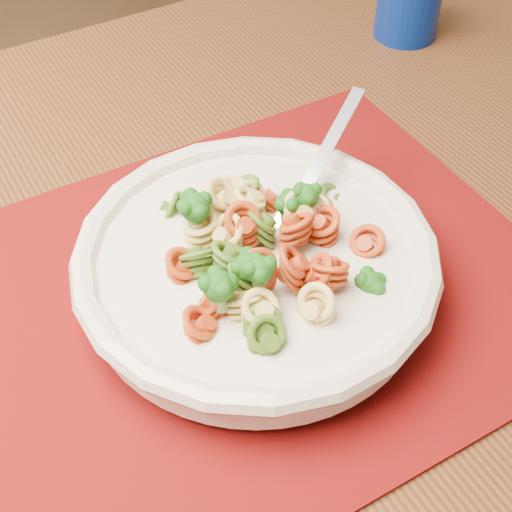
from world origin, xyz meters
name	(u,v)px	position (x,y,z in m)	size (l,w,h in m)	color
dining_table	(183,350)	(0.54, -0.33, 0.66)	(1.37, 0.98, 0.78)	#553418
placemat	(237,295)	(0.58, -0.38, 0.78)	(0.50, 0.39, 0.00)	#610C04
pasta_bowl	(256,264)	(0.60, -0.39, 0.82)	(0.28, 0.28, 0.05)	silver
pasta_broccoli_heap	(256,251)	(0.60, -0.39, 0.83)	(0.24, 0.24, 0.06)	#E4BD70
fork	(290,217)	(0.64, -0.36, 0.83)	(0.19, 0.02, 0.01)	silver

